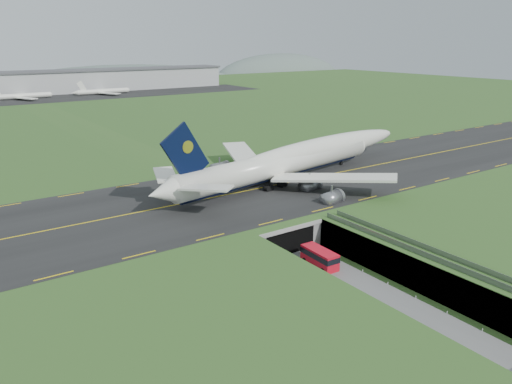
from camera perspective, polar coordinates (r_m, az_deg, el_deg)
ground at (r=95.83m, az=6.95°, el=-8.73°), size 900.00×900.00×0.00m
airfield_deck at (r=94.57m, az=7.02°, el=-7.09°), size 800.00×800.00×6.00m
trench_road at (r=90.96m, az=10.13°, el=-10.29°), size 12.00×75.00×0.20m
taxiway at (r=118.41m, az=-3.55°, el=-0.38°), size 800.00×44.00×0.18m
tunnel_portal at (r=106.46m, az=1.05°, el=-3.95°), size 17.00×22.30×6.00m
guideway at (r=89.98m, az=20.62°, el=-7.80°), size 3.00×53.00×7.05m
jumbo_jet at (r=132.31m, az=4.70°, el=3.80°), size 91.48×58.80×19.73m
shuttle_tram at (r=96.22m, az=7.28°, el=-7.43°), size 3.39×8.29×3.32m
cargo_terminal at (r=368.93m, az=-26.08°, el=11.06°), size 320.00×67.00×15.60m
distant_hills at (r=510.89m, az=-21.08°, el=10.80°), size 700.00×91.00×60.00m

